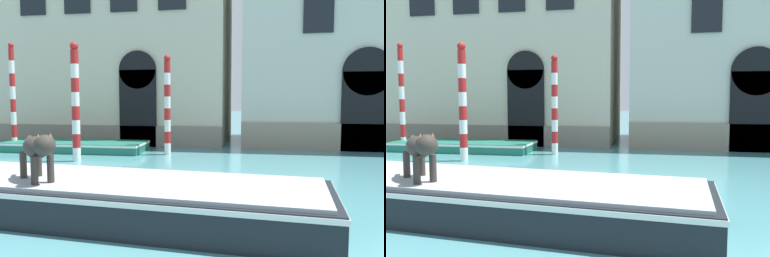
% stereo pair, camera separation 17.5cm
% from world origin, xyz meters
% --- Properties ---
extents(boat_foreground, '(9.00, 2.96, 0.69)m').
position_xyz_m(boat_foreground, '(3.44, 7.35, 0.37)').
color(boat_foreground, black).
rests_on(boat_foreground, ground_plane).
extents(dog_on_deck, '(1.04, 0.94, 0.86)m').
position_xyz_m(dog_on_deck, '(2.92, 6.90, 1.25)').
color(dog_on_deck, '#332D28').
rests_on(dog_on_deck, boat_foreground).
extents(boat_moored_near_palazzo, '(5.56, 1.94, 0.38)m').
position_xyz_m(boat_moored_near_palazzo, '(-0.44, 14.83, 0.20)').
color(boat_moored_near_palazzo, '#1E6651').
rests_on(boat_moored_near_palazzo, ground_plane).
extents(mooring_pole_0, '(0.24, 0.24, 3.66)m').
position_xyz_m(mooring_pole_0, '(3.37, 14.53, 1.85)').
color(mooring_pole_0, white).
rests_on(mooring_pole_0, ground_plane).
extents(mooring_pole_1, '(0.27, 0.27, 3.91)m').
position_xyz_m(mooring_pole_1, '(0.73, 12.59, 1.98)').
color(mooring_pole_1, white).
rests_on(mooring_pole_1, ground_plane).
extents(mooring_pole_2, '(0.21, 0.21, 4.29)m').
position_xyz_m(mooring_pole_2, '(-3.03, 14.72, 2.16)').
color(mooring_pole_2, white).
rests_on(mooring_pole_2, ground_plane).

